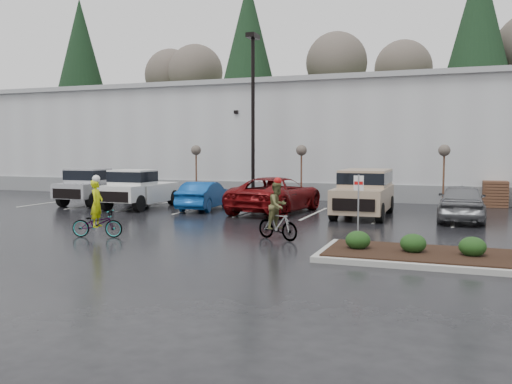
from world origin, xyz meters
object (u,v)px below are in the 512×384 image
(sapling_mid, at_px, (301,153))
(cyclist_hivis, at_px, (97,218))
(lamppost, at_px, (253,99))
(fire_lane_sign, at_px, (358,201))
(suv_tan, at_px, (363,193))
(sapling_east, at_px, (444,154))
(sapling_west, at_px, (196,153))
(pickup_white, at_px, (143,188))
(car_grey, at_px, (462,202))
(car_blue, at_px, (204,195))
(car_red, at_px, (276,195))
(cyclist_olive, at_px, (278,217))
(pickup_silver, at_px, (99,186))
(pallet_stack_a, at_px, (495,194))

(sapling_mid, height_order, cyclist_hivis, sapling_mid)
(lamppost, height_order, fire_lane_sign, lamppost)
(lamppost, distance_m, cyclist_hivis, 13.95)
(suv_tan, height_order, cyclist_hivis, cyclist_hivis)
(sapling_east, bearing_deg, cyclist_hivis, -127.60)
(lamppost, xyz_separation_m, fire_lane_sign, (7.80, -11.80, -4.28))
(sapling_west, relative_size, pickup_white, 0.62)
(pickup_white, bearing_deg, sapling_east, 20.36)
(pickup_white, distance_m, car_grey, 15.21)
(fire_lane_sign, xyz_separation_m, cyclist_hivis, (-8.57, -1.19, -0.75))
(car_blue, height_order, car_red, car_red)
(suv_tan, relative_size, cyclist_hivis, 2.42)
(car_red, bearing_deg, car_grey, -174.73)
(fire_lane_sign, bearing_deg, cyclist_olive, 171.37)
(sapling_east, xyz_separation_m, car_red, (-7.33, -5.05, -1.89))
(pickup_silver, bearing_deg, sapling_mid, 24.98)
(sapling_west, height_order, car_grey, sapling_west)
(pickup_white, bearing_deg, suv_tan, 0.89)
(suv_tan, relative_size, car_grey, 1.11)
(sapling_west, bearing_deg, cyclist_olive, -53.69)
(car_blue, distance_m, suv_tan, 7.78)
(sapling_east, distance_m, car_blue, 12.32)
(sapling_mid, bearing_deg, fire_lane_sign, -67.51)
(fire_lane_sign, bearing_deg, pallet_stack_a, 71.19)
(car_blue, height_order, cyclist_olive, cyclist_olive)
(sapling_west, bearing_deg, fire_lane_sign, -47.33)
(pallet_stack_a, height_order, cyclist_olive, cyclist_olive)
(lamppost, bearing_deg, pickup_white, -135.30)
(sapling_east, distance_m, cyclist_olive, 13.47)
(pallet_stack_a, height_order, fire_lane_sign, fire_lane_sign)
(car_red, bearing_deg, pallet_stack_a, -141.60)
(suv_tan, bearing_deg, car_blue, 179.75)
(car_red, xyz_separation_m, car_grey, (8.15, -0.22, -0.05))
(sapling_east, height_order, car_red, sapling_east)
(sapling_east, xyz_separation_m, car_grey, (0.82, -5.27, -1.94))
(sapling_east, distance_m, fire_lane_sign, 13.06)
(car_grey, xyz_separation_m, cyclist_hivis, (-11.59, -8.72, -0.12))
(sapling_east, height_order, car_grey, sapling_east)
(sapling_west, xyz_separation_m, car_blue, (2.99, -5.13, -2.04))
(sapling_mid, relative_size, pallet_stack_a, 2.37)
(lamppost, distance_m, suv_tan, 9.20)
(sapling_mid, bearing_deg, suv_tan, -50.46)
(pickup_silver, relative_size, car_red, 0.87)
(sapling_east, bearing_deg, pickup_silver, -165.07)
(lamppost, bearing_deg, sapling_east, 5.71)
(sapling_mid, height_order, sapling_east, same)
(pickup_white, relative_size, car_grey, 1.13)
(pickup_white, xyz_separation_m, car_blue, (3.37, 0.21, -0.29))
(car_red, xyz_separation_m, cyclist_olive, (2.44, -7.34, -0.07))
(pallet_stack_a, distance_m, car_grey, 6.49)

